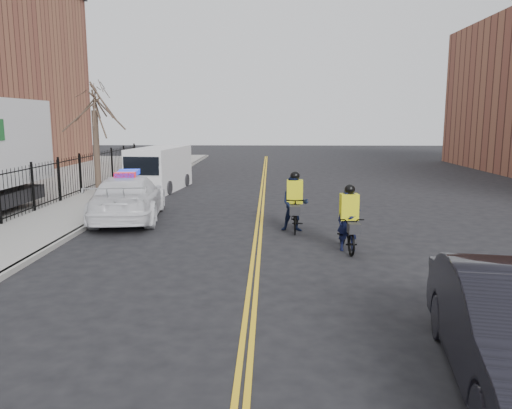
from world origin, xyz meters
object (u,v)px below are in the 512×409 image
object	(u,v)px
cyclist_far	(295,208)
police_cruiser	(129,198)
cargo_van	(159,169)
cyclist_near	(349,228)

from	to	relation	value
cyclist_far	police_cruiser	bearing A→B (deg)	166.38
cargo_van	police_cruiser	bearing A→B (deg)	-79.07
police_cruiser	cyclist_near	bearing A→B (deg)	143.52
cargo_van	cyclist_near	size ratio (longest dim) A/B	2.79
police_cruiser	cyclist_near	world-z (taller)	cyclist_near
police_cruiser	cyclist_near	xyz separation A→B (m)	(7.57, -4.23, -0.18)
police_cruiser	cargo_van	distance (m)	7.99
police_cruiser	cargo_van	world-z (taller)	cargo_van
cargo_van	cyclist_far	size ratio (longest dim) A/B	2.74
cargo_van	cyclist_far	distance (m)	11.82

